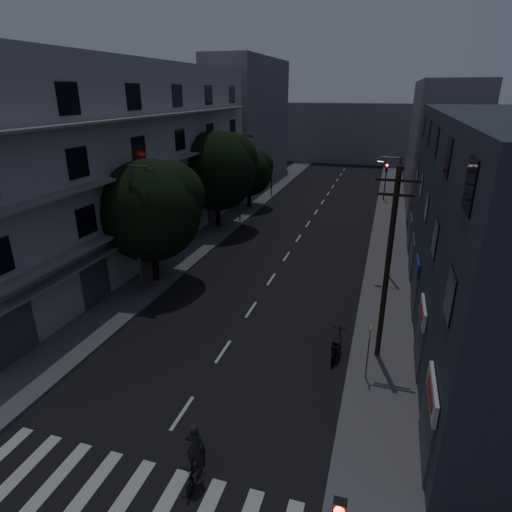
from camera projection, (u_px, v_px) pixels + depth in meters
The scene contains 22 objects.
ground at pixel (300, 237), 37.50m from camera, with size 160.00×160.00×0.00m, color black.
sidewalk_left at pixel (220, 228), 39.53m from camera, with size 3.00×90.00×0.15m, color #565659.
sidewalk_right at pixel (388, 244), 35.42m from camera, with size 3.00×90.00×0.15m, color #565659.
crosswalk at pixel (125, 498), 13.45m from camera, with size 10.90×3.00×0.01m.
lane_markings at pixel (312, 218), 43.07m from camera, with size 0.15×60.50×0.01m.
building_left at pixel (127, 162), 32.02m from camera, with size 7.00×36.00×14.00m.
building_right at pixel (485, 223), 22.42m from camera, with size 6.19×28.00×11.00m.
building_far_left at pixel (250, 122), 58.39m from camera, with size 6.00×20.00×16.00m, color slate.
building_far_right at pixel (440, 144), 47.00m from camera, with size 6.00×20.00×13.00m, color slate.
building_far_end at pixel (352, 132), 75.78m from camera, with size 24.00×8.00×10.00m, color slate.
tree_near at pixel (151, 207), 26.91m from camera, with size 6.47×6.47×7.98m.
tree_mid at pixel (218, 168), 37.90m from camera, with size 7.03×7.03×8.65m.
tree_far at pixel (250, 171), 45.55m from camera, with size 4.94×4.94×6.11m.
traffic_signal_far_right at pixel (386, 174), 48.41m from camera, with size 0.28×0.37×4.10m.
traffic_signal_far_left at pixel (272, 170), 51.11m from camera, with size 0.28×0.37×4.10m.
street_lamp_left_near at pixel (137, 225), 25.05m from camera, with size 1.51×0.25×8.00m.
street_lamp_right at pixel (393, 211), 27.93m from camera, with size 1.51×0.25×8.00m.
street_lamp_left_far at pixel (241, 170), 42.30m from camera, with size 1.51×0.25×8.00m.
utility_pole at pixel (388, 264), 18.81m from camera, with size 1.80×0.24×9.00m.
bus_stop_sign at pixel (369, 343), 18.29m from camera, with size 0.06×0.35×2.52m.
motorcycle at pixel (336, 347), 20.45m from camera, with size 0.60×2.08×1.34m.
cyclist at pixel (196, 461), 13.85m from camera, with size 0.81×1.86×2.28m.
Camera 1 is at (6.81, -10.13, 12.00)m, focal length 30.00 mm.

